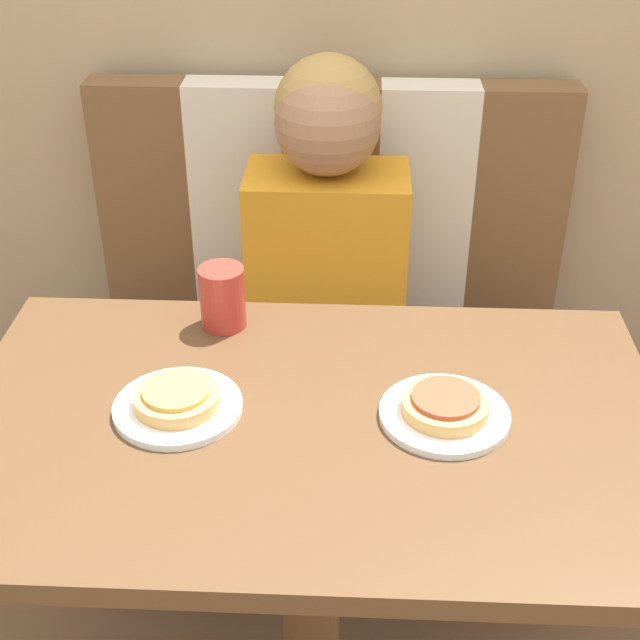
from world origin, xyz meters
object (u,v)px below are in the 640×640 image
(plate_left, at_px, (178,407))
(drinking_cup, at_px, (223,297))
(pizza_right, at_px, (445,404))
(pizza_left, at_px, (177,397))
(person, at_px, (327,212))
(plate_right, at_px, (444,415))

(plate_left, height_order, drinking_cup, drinking_cup)
(pizza_right, xyz_separation_m, drinking_cup, (-0.36, 0.24, 0.03))
(pizza_right, bearing_deg, drinking_cup, 146.02)
(pizza_left, bearing_deg, person, 72.77)
(pizza_right, relative_size, drinking_cup, 1.18)
(pizza_right, bearing_deg, plate_left, 180.00)
(pizza_left, height_order, drinking_cup, drinking_cup)
(plate_right, xyz_separation_m, drinking_cup, (-0.36, 0.24, 0.05))
(plate_left, bearing_deg, plate_right, 0.00)
(plate_left, bearing_deg, person, 72.77)
(person, height_order, pizza_left, person)
(plate_left, height_order, pizza_left, pizza_left)
(drinking_cup, bearing_deg, pizza_left, -98.42)
(plate_left, relative_size, pizza_right, 1.50)
(plate_right, height_order, drinking_cup, drinking_cup)
(drinking_cup, bearing_deg, plate_right, -33.98)
(pizza_left, distance_m, pizza_right, 0.40)
(person, height_order, plate_left, person)
(pizza_left, bearing_deg, plate_left, 0.00)
(pizza_left, xyz_separation_m, drinking_cup, (0.04, 0.24, 0.03))
(plate_right, height_order, pizza_left, pizza_left)
(plate_right, distance_m, drinking_cup, 0.44)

